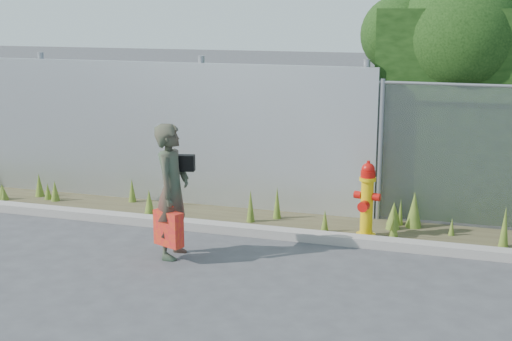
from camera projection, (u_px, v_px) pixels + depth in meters
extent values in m
plane|color=#3C3B3E|center=(244.00, 288.00, 7.86)|extent=(80.00, 80.00, 0.00)
cube|color=gray|center=(286.00, 234.00, 9.52)|extent=(16.00, 0.22, 0.12)
cube|color=#423B26|center=(297.00, 225.00, 10.09)|extent=(16.00, 1.20, 0.01)
cone|color=#47631D|center=(132.00, 191.00, 11.19)|extent=(0.13, 0.13, 0.38)
cone|color=#47631D|center=(394.00, 214.00, 10.04)|extent=(0.21, 0.21, 0.34)
cone|color=#47631D|center=(172.00, 196.00, 10.98)|extent=(0.09, 0.09, 0.33)
cone|color=#47631D|center=(50.00, 177.00, 11.91)|extent=(0.09, 0.09, 0.47)
cone|color=#47631D|center=(39.00, 186.00, 11.51)|extent=(0.15, 0.15, 0.39)
cone|color=#47631D|center=(2.00, 193.00, 11.33)|extent=(0.20, 0.20, 0.26)
cone|color=#47631D|center=(414.00, 211.00, 9.90)|extent=(0.23, 0.23, 0.51)
cone|color=#47631D|center=(452.00, 228.00, 9.57)|extent=(0.08, 0.08, 0.25)
cone|color=#47631D|center=(505.00, 228.00, 9.08)|extent=(0.13, 0.13, 0.54)
cone|color=#47631D|center=(55.00, 192.00, 11.26)|extent=(0.15, 0.15, 0.33)
cone|color=#47631D|center=(393.00, 219.00, 9.84)|extent=(0.20, 0.20, 0.32)
cone|color=#47631D|center=(251.00, 207.00, 10.15)|extent=(0.12, 0.12, 0.48)
cone|color=#47631D|center=(325.00, 222.00, 9.71)|extent=(0.12, 0.12, 0.32)
cone|color=#47631D|center=(4.00, 196.00, 11.11)|extent=(0.12, 0.12, 0.28)
cone|color=#47631D|center=(48.00, 192.00, 11.35)|extent=(0.12, 0.12, 0.28)
cone|color=#47631D|center=(400.00, 213.00, 10.00)|extent=(0.08, 0.08, 0.39)
cone|color=#47631D|center=(149.00, 205.00, 10.28)|extent=(0.18, 0.18, 0.45)
cone|color=#47631D|center=(277.00, 204.00, 10.31)|extent=(0.12, 0.12, 0.48)
cone|color=#47631D|center=(394.00, 228.00, 9.53)|extent=(0.13, 0.13, 0.27)
cube|color=#B0B3B8|center=(109.00, 130.00, 11.34)|extent=(8.50, 0.08, 2.20)
cylinder|color=gray|center=(45.00, 122.00, 11.80)|extent=(0.10, 0.10, 2.30)
cylinder|color=gray|center=(203.00, 131.00, 10.99)|extent=(0.10, 0.10, 2.30)
cylinder|color=gray|center=(364.00, 140.00, 10.27)|extent=(0.10, 0.10, 2.30)
cylinder|color=gray|center=(380.00, 151.00, 10.11)|extent=(0.07, 0.07, 2.05)
sphere|color=black|center=(399.00, 34.00, 10.62)|extent=(1.15, 1.15, 1.15)
sphere|color=black|center=(463.00, 38.00, 10.29)|extent=(1.89, 1.89, 1.89)
cylinder|color=gold|center=(366.00, 235.00, 9.57)|extent=(0.26, 0.26, 0.06)
cylinder|color=gold|center=(367.00, 209.00, 9.48)|extent=(0.17, 0.17, 0.79)
cylinder|color=gold|center=(368.00, 179.00, 9.39)|extent=(0.22, 0.22, 0.05)
cylinder|color=#B20F0A|center=(368.00, 174.00, 9.38)|extent=(0.19, 0.19, 0.09)
sphere|color=#B20F0A|center=(368.00, 169.00, 9.36)|extent=(0.18, 0.18, 0.18)
cylinder|color=#B20F0A|center=(368.00, 163.00, 9.34)|extent=(0.05, 0.05, 0.05)
cylinder|color=#B20F0A|center=(357.00, 195.00, 9.48)|extent=(0.09, 0.10, 0.10)
cylinder|color=#B20F0A|center=(377.00, 197.00, 9.41)|extent=(0.09, 0.10, 0.10)
cylinder|color=#B20F0A|center=(365.00, 207.00, 9.35)|extent=(0.14, 0.11, 0.14)
imported|color=#0F5F3D|center=(172.00, 191.00, 8.68)|extent=(0.42, 0.62, 1.67)
cube|color=red|center=(169.00, 228.00, 8.61)|extent=(0.39, 0.14, 0.43)
cylinder|color=red|center=(168.00, 206.00, 8.54)|extent=(0.18, 0.02, 0.02)
cube|color=black|center=(184.00, 163.00, 8.72)|extent=(0.27, 0.11, 0.20)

